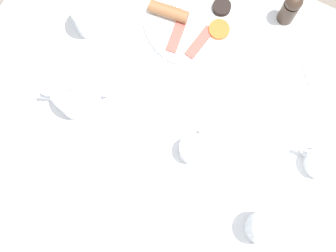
{
  "coord_description": "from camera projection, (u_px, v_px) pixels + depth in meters",
  "views": [
    {
      "loc": [
        -0.21,
        -0.11,
        1.85
      ],
      "look_at": [
        0.0,
        0.0,
        0.76
      ],
      "focal_mm": 50.0,
      "sensor_mm": 36.0,
      "label": 1
    }
  ],
  "objects": [
    {
      "name": "teacup_with_saucer_right",
      "position": [
        322.0,
        162.0,
        1.08
      ],
      "size": [
        0.14,
        0.14,
        0.07
      ],
      "color": "white",
      "rests_on": "table"
    },
    {
      "name": "ground_plane",
      "position": [
        168.0,
        166.0,
        1.85
      ],
      "size": [
        8.0,
        8.0,
        0.0
      ],
      "primitive_type": "plane",
      "color": "#70665B"
    },
    {
      "name": "water_glass_short",
      "position": [
        265.0,
        228.0,
        1.03
      ],
      "size": [
        0.07,
        0.07,
        0.11
      ],
      "color": "white",
      "rests_on": "table"
    },
    {
      "name": "water_glass_tall",
      "position": [
        88.0,
        16.0,
        1.13
      ],
      "size": [
        0.07,
        0.07,
        0.12
      ],
      "color": "white",
      "rests_on": "table"
    },
    {
      "name": "salt_grinder",
      "position": [
        291.0,
        8.0,
        1.13
      ],
      "size": [
        0.04,
        0.04,
        0.11
      ],
      "color": "#38281E",
      "rests_on": "table"
    },
    {
      "name": "fork_by_plate",
      "position": [
        37.0,
        207.0,
        1.09
      ],
      "size": [
        0.07,
        0.18,
        0.0
      ],
      "rotation": [
        0.0,
        0.0,
        3.44
      ],
      "color": "silver",
      "rests_on": "table"
    },
    {
      "name": "breakfast_plate",
      "position": [
        194.0,
        16.0,
        1.18
      ],
      "size": [
        0.27,
        0.27,
        0.04
      ],
      "color": "white",
      "rests_on": "table"
    },
    {
      "name": "creamer_jug",
      "position": [
        193.0,
        149.0,
        1.09
      ],
      "size": [
        0.09,
        0.06,
        0.06
      ],
      "color": "white",
      "rests_on": "table"
    },
    {
      "name": "table",
      "position": [
        168.0,
        134.0,
        1.2
      ],
      "size": [
        0.94,
        1.05,
        0.74
      ],
      "color": "silver",
      "rests_on": "ground_plane"
    },
    {
      "name": "teapot_near",
      "position": [
        76.0,
        94.0,
        1.1
      ],
      "size": [
        0.11,
        0.17,
        0.12
      ],
      "rotation": [
        0.0,
        0.0,
        5.2
      ],
      "color": "white",
      "rests_on": "table"
    },
    {
      "name": "spoon_for_tea",
      "position": [
        255.0,
        115.0,
        1.13
      ],
      "size": [
        0.11,
        0.14,
        0.0
      ],
      "rotation": [
        0.0,
        0.0,
        5.63
      ],
      "color": "silver",
      "rests_on": "table"
    }
  ]
}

